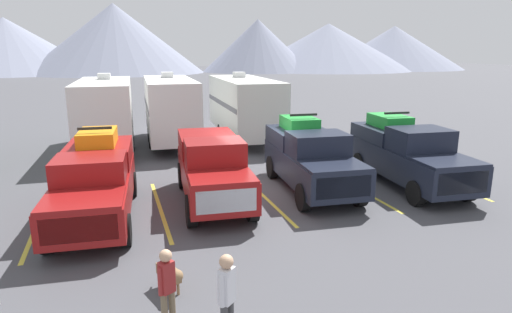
{
  "coord_description": "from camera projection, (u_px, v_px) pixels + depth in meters",
  "views": [
    {
      "loc": [
        -4.69,
        -14.22,
        4.87
      ],
      "look_at": [
        0.0,
        0.03,
        1.2
      ],
      "focal_mm": 30.72,
      "sensor_mm": 36.0,
      "label": 1
    }
  ],
  "objects": [
    {
      "name": "mountain_ridge",
      "position": [
        130.0,
        46.0,
        94.09
      ],
      "size": [
        163.7,
        48.45,
        14.36
      ],
      "color": "gray",
      "rests_on": "ground"
    },
    {
      "name": "pickup_truck_a",
      "position": [
        95.0,
        179.0,
        12.89
      ],
      "size": [
        2.55,
        6.05,
        2.58
      ],
      "color": "maroon",
      "rests_on": "ground"
    },
    {
      "name": "dog",
      "position": [
        171.0,
        274.0,
        8.91
      ],
      "size": [
        0.48,
        0.93,
        0.64
      ],
      "color": "olive",
      "rests_on": "ground"
    },
    {
      "name": "ground_plane",
      "position": [
        256.0,
        189.0,
        15.7
      ],
      "size": [
        240.0,
        240.0,
        0.0
      ],
      "primitive_type": "plane",
      "color": "#47474C"
    },
    {
      "name": "person_c",
      "position": [
        227.0,
        296.0,
        7.12
      ],
      "size": [
        0.32,
        0.31,
        1.7
      ],
      "color": "#3F3F42",
      "rests_on": "ground"
    },
    {
      "name": "camper_trailer_c",
      "position": [
        244.0,
        105.0,
        23.94
      ],
      "size": [
        2.95,
        9.08,
        3.64
      ],
      "color": "silver",
      "rests_on": "ground"
    },
    {
      "name": "lot_stripe_a",
      "position": [
        38.0,
        222.0,
        12.69
      ],
      "size": [
        0.12,
        5.5,
        0.01
      ],
      "primitive_type": "cube",
      "color": "gold",
      "rests_on": "ground"
    },
    {
      "name": "pickup_truck_d",
      "position": [
        407.0,
        153.0,
        16.1
      ],
      "size": [
        2.58,
        5.99,
        2.57
      ],
      "color": "black",
      "rests_on": "ground"
    },
    {
      "name": "camper_trailer_a",
      "position": [
        105.0,
        111.0,
        21.31
      ],
      "size": [
        2.82,
        8.42,
        3.72
      ],
      "color": "white",
      "rests_on": "ground"
    },
    {
      "name": "pickup_truck_b",
      "position": [
        212.0,
        167.0,
        14.23
      ],
      "size": [
        2.44,
        5.51,
        2.17
      ],
      "color": "maroon",
      "rests_on": "ground"
    },
    {
      "name": "lot_stripe_c",
      "position": [
        265.0,
        197.0,
        14.81
      ],
      "size": [
        0.12,
        5.5,
        0.01
      ],
      "primitive_type": "cube",
      "color": "gold",
      "rests_on": "ground"
    },
    {
      "name": "lot_stripe_d",
      "position": [
        356.0,
        188.0,
        15.87
      ],
      "size": [
        0.12,
        5.5,
        0.01
      ],
      "primitive_type": "cube",
      "color": "gold",
      "rests_on": "ground"
    },
    {
      "name": "lot_stripe_b",
      "position": [
        160.0,
        209.0,
        13.75
      ],
      "size": [
        0.12,
        5.5,
        0.01
      ],
      "primitive_type": "cube",
      "color": "gold",
      "rests_on": "ground"
    },
    {
      "name": "camper_trailer_b",
      "position": [
        170.0,
        107.0,
        22.74
      ],
      "size": [
        2.73,
        8.45,
        3.71
      ],
      "color": "white",
      "rests_on": "ground"
    },
    {
      "name": "pickup_truck_c",
      "position": [
        310.0,
        156.0,
        15.5
      ],
      "size": [
        2.56,
        5.58,
        2.6
      ],
      "color": "black",
      "rests_on": "ground"
    },
    {
      "name": "lot_stripe_e",
      "position": [
        436.0,
        179.0,
        16.93
      ],
      "size": [
        0.12,
        5.5,
        0.01
      ],
      "primitive_type": "cube",
      "color": "gold",
      "rests_on": "ground"
    },
    {
      "name": "person_a",
      "position": [
        167.0,
        286.0,
        7.52
      ],
      "size": [
        0.32,
        0.28,
        1.6
      ],
      "color": "#726047",
      "rests_on": "ground"
    }
  ]
}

